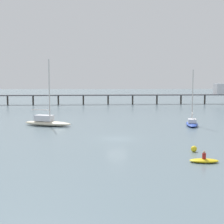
# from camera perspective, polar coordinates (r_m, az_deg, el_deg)

# --- Properties ---
(ground_plane) EXTENTS (400.00, 400.00, 0.00)m
(ground_plane) POSITION_cam_1_polar(r_m,az_deg,el_deg) (44.46, 0.84, -4.61)
(ground_plane) COLOR slate
(pier) EXTENTS (78.17, 5.66, 6.43)m
(pier) POSITION_cam_1_polar(r_m,az_deg,el_deg) (103.59, 7.17, 3.29)
(pier) COLOR #4C4C51
(pier) RESTS_ON ground_plane
(sailboat_blue) EXTENTS (3.39, 7.17, 9.50)m
(sailboat_blue) POSITION_cam_1_polar(r_m,az_deg,el_deg) (58.15, 13.62, -1.71)
(sailboat_blue) COLOR #2D4CB7
(sailboat_blue) RESTS_ON ground_plane
(sailboat_cream) EXTENTS (8.93, 5.28, 11.21)m
(sailboat_cream) POSITION_cam_1_polar(r_m,az_deg,el_deg) (57.39, -11.15, -1.59)
(sailboat_cream) COLOR beige
(sailboat_cream) RESTS_ON ground_plane
(dinghy_yellow) EXTENTS (2.88, 1.53, 1.14)m
(dinghy_yellow) POSITION_cam_1_polar(r_m,az_deg,el_deg) (33.34, 15.56, -8.02)
(dinghy_yellow) COLOR yellow
(dinghy_yellow) RESTS_ON ground_plane
(mooring_buoy_inner) EXTENTS (0.67, 0.67, 0.67)m
(mooring_buoy_inner) POSITION_cam_1_polar(r_m,az_deg,el_deg) (37.67, 13.94, -6.18)
(mooring_buoy_inner) COLOR yellow
(mooring_buoy_inner) RESTS_ON ground_plane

